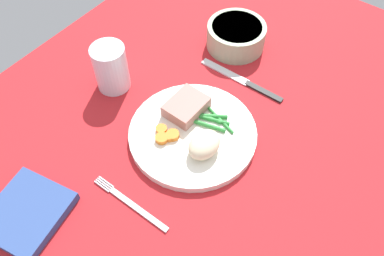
{
  "coord_description": "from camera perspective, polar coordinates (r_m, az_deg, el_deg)",
  "views": [
    {
      "loc": [
        -38.68,
        -27.17,
        66.27
      ],
      "look_at": [
        -1.91,
        0.16,
        4.6
      ],
      "focal_mm": 37.19,
      "sensor_mm": 36.0,
      "label": 1
    }
  ],
  "objects": [
    {
      "name": "green_beans",
      "position": [
        0.79,
        2.92,
        1.15
      ],
      "size": [
        5.86,
        8.87,
        0.89
      ],
      "color": "#2D8C38",
      "rests_on": "dinner_plate"
    },
    {
      "name": "salad_bowl",
      "position": [
        0.95,
        6.34,
        13.15
      ],
      "size": [
        13.56,
        13.56,
        5.71
      ],
      "color": "#99B28C",
      "rests_on": "dining_table"
    },
    {
      "name": "mashed_potatoes",
      "position": [
        0.73,
        1.78,
        -2.4
      ],
      "size": [
        7.02,
        5.32,
        3.82
      ],
      "primitive_type": "ellipsoid",
      "color": "beige",
      "rests_on": "dinner_plate"
    },
    {
      "name": "fork",
      "position": [
        0.72,
        -8.74,
        -10.72
      ],
      "size": [
        1.44,
        16.6,
        0.4
      ],
      "rotation": [
        0.0,
        0.0,
        -0.02
      ],
      "color": "silver",
      "rests_on": "dining_table"
    },
    {
      "name": "meat_portion",
      "position": [
        0.8,
        -0.83,
        3.08
      ],
      "size": [
        8.45,
        6.66,
        2.68
      ],
      "primitive_type": "cube",
      "rotation": [
        0.0,
        0.0,
        -0.03
      ],
      "color": "#B2756B",
      "rests_on": "dinner_plate"
    },
    {
      "name": "napkin",
      "position": [
        0.75,
        -22.63,
        -11.18
      ],
      "size": [
        15.39,
        14.44,
        1.84
      ],
      "primitive_type": "cube",
      "rotation": [
        0.0,
        0.0,
        0.18
      ],
      "color": "#334C8C",
      "rests_on": "dining_table"
    },
    {
      "name": "knife",
      "position": [
        0.89,
        7.33,
        6.69
      ],
      "size": [
        1.7,
        20.5,
        0.64
      ],
      "rotation": [
        0.0,
        0.0,
        0.08
      ],
      "color": "black",
      "rests_on": "dining_table"
    },
    {
      "name": "carrot_slices",
      "position": [
        0.77,
        -3.7,
        -1.04
      ],
      "size": [
        4.42,
        5.07,
        1.07
      ],
      "color": "orange",
      "rests_on": "dinner_plate"
    },
    {
      "name": "water_glass",
      "position": [
        0.86,
        -11.48,
        8.11
      ],
      "size": [
        7.15,
        7.15,
        10.36
      ],
      "color": "silver",
      "rests_on": "dining_table"
    },
    {
      "name": "dining_table",
      "position": [
        0.81,
        0.9,
        -0.71
      ],
      "size": [
        120.0,
        90.0,
        2.0
      ],
      "color": "red",
      "rests_on": "ground"
    },
    {
      "name": "dinner_plate",
      "position": [
        0.78,
        -0.0,
        -0.79
      ],
      "size": [
        25.15,
        25.15,
        1.6
      ],
      "primitive_type": "cylinder",
      "color": "white",
      "rests_on": "dining_table"
    }
  ]
}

